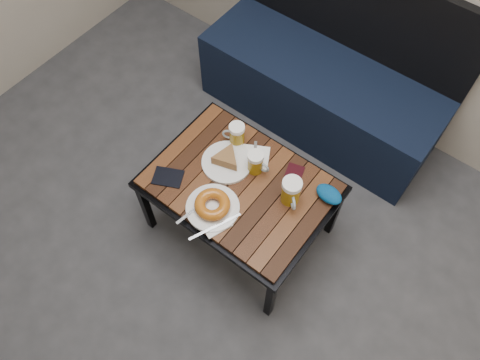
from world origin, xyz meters
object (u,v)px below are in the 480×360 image
Objects in this scene: plate_pie at (227,160)px; knit_pouch at (329,194)px; passport_navy at (168,177)px; passport_burgundy at (294,174)px; beer_mug_centre at (256,162)px; beer_mug_left at (236,134)px; beer_mug_right at (291,191)px; bench at (322,86)px; cafe_table at (240,188)px; plate_bagel at (212,206)px.

plate_pie reaches higher than knit_pouch.
passport_burgundy is (0.45, 0.37, -0.00)m from passport_navy.
beer_mug_centre reaches higher than passport_burgundy.
beer_mug_left is 0.52m from knit_pouch.
beer_mug_right is 1.30× the size of passport_burgundy.
bench reaches higher than beer_mug_left.
bench reaches higher than cafe_table.
plate_pie is at bearing -164.24° from knit_pouch.
beer_mug_centre is at bearing -82.72° from bench.
plate_bagel is 2.40× the size of knit_pouch.
passport_navy is at bearing -147.60° from cafe_table.
beer_mug_centre reaches higher than plate_bagel.
plate_bagel is (-0.02, -0.18, 0.07)m from cafe_table.
bench is 1.67× the size of cafe_table.
beer_mug_centre is 0.22m from beer_mug_right.
cafe_table is 7.68× the size of passport_burgundy.
passport_burgundy is at bearing 156.67° from beer_mug_left.
plate_bagel reaches higher than cafe_table.
passport_navy is (-0.17, -0.23, -0.02)m from plate_pie.
beer_mug_right is 0.18m from knit_pouch.
passport_burgundy is 0.86× the size of knit_pouch.
passport_burgundy is at bearing 26.15° from plate_pie.
plate_bagel is 2.26× the size of passport_navy.
cafe_table is at bearing -152.98° from knit_pouch.
beer_mug_left is 0.18m from beer_mug_centre.
plate_pie is (-0.13, -0.05, -0.03)m from beer_mug_centre.
beer_mug_right is at bearing 16.89° from cafe_table.
plate_bagel reaches higher than knit_pouch.
plate_pie is at bearing 117.49° from passport_navy.
beer_mug_right reaches higher than cafe_table.
plate_bagel is at bearing -86.06° from bench.
passport_navy is (-0.51, -0.25, -0.07)m from beer_mug_right.
knit_pouch is at bearing -18.80° from passport_burgundy.
beer_mug_right is at bearing -139.01° from knit_pouch.
beer_mug_left reaches higher than passport_burgundy.
beer_mug_left is at bearing 111.63° from plate_bagel.
passport_burgundy is (0.26, -0.71, 0.20)m from bench.
beer_mug_right is at bearing -69.06° from bench.
plate_pie is 0.28m from passport_navy.
beer_mug_centre is 0.39× the size of plate_bagel.
beer_mug_left is at bearing 107.76° from plate_pie.
bench is 0.93m from beer_mug_right.
beer_mug_centre reaches higher than cafe_table.
beer_mug_left is at bearing 149.76° from beer_mug_centre.
beer_mug_right reaches higher than plate_pie.
beer_mug_left is 1.01× the size of beer_mug_centre.
cafe_table is 2.74× the size of plate_bagel.
plate_pie and plate_bagel have the same top height.
beer_mug_centre is at bearing 84.43° from plate_bagel.
knit_pouch is (0.45, -0.72, 0.23)m from bench.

